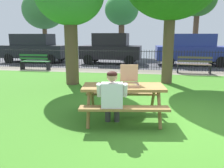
% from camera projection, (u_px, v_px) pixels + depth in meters
% --- Properties ---
extents(ground, '(28.00, 11.55, 0.02)m').
position_uv_depth(ground, '(165.00, 100.00, 6.73)').
color(ground, '#3E7D24').
extents(cobblestone_walkway, '(28.00, 1.40, 0.01)m').
position_uv_depth(cobblestone_walkway, '(158.00, 72.00, 11.63)').
color(cobblestone_walkway, gray).
extents(street_asphalt, '(28.00, 6.27, 0.01)m').
position_uv_depth(street_asphalt, '(156.00, 63.00, 15.33)').
color(street_asphalt, '#424247').
extents(picnic_table_foreground, '(1.99, 1.72, 0.79)m').
position_uv_depth(picnic_table_foreground, '(123.00, 93.00, 5.06)').
color(picnic_table_foreground, olive).
rests_on(picnic_table_foreground, ground).
extents(pizza_box_open, '(0.47, 0.50, 0.45)m').
position_uv_depth(pizza_box_open, '(129.00, 81.00, 5.05)').
color(pizza_box_open, tan).
rests_on(pizza_box_open, picnic_table_foreground).
extents(pizza_slice_on_table, '(0.28, 0.25, 0.02)m').
position_uv_depth(pizza_slice_on_table, '(111.00, 85.00, 5.09)').
color(pizza_slice_on_table, '#F9D759').
rests_on(pizza_slice_on_table, picnic_table_foreground).
extents(adult_at_table, '(0.63, 0.63, 1.19)m').
position_uv_depth(adult_at_table, '(112.00, 97.00, 4.57)').
color(adult_at_table, '#3A3A3A').
rests_on(adult_at_table, ground).
extents(iron_fence_streetside, '(23.28, 0.03, 1.08)m').
position_uv_depth(iron_fence_streetside, '(158.00, 60.00, 12.19)').
color(iron_fence_streetside, black).
rests_on(iron_fence_streetside, ground).
extents(park_bench_left, '(1.60, 0.47, 0.85)m').
position_uv_depth(park_bench_left, '(35.00, 62.00, 12.43)').
color(park_bench_left, '#24622D').
rests_on(park_bench_left, ground).
extents(park_bench_center, '(1.63, 0.58, 0.85)m').
position_uv_depth(park_bench_center, '(194.00, 65.00, 11.15)').
color(park_bench_center, brown).
rests_on(park_bench_center, ground).
extents(parked_car_far_left, '(4.41, 1.94, 1.94)m').
position_uv_depth(parked_car_far_left, '(35.00, 48.00, 15.71)').
color(parked_car_far_left, black).
rests_on(parked_car_far_left, ground).
extents(parked_car_left, '(3.96, 1.96, 1.98)m').
position_uv_depth(parked_car_left, '(111.00, 48.00, 14.89)').
color(parked_car_left, black).
rests_on(parked_car_left, ground).
extents(parked_car_center, '(4.47, 2.06, 1.94)m').
position_uv_depth(parked_car_center, '(192.00, 49.00, 14.11)').
color(parked_car_center, navy).
rests_on(parked_car_center, ground).
extents(far_tree_left, '(3.75, 3.75, 5.76)m').
position_uv_depth(far_tree_left, '(43.00, 10.00, 20.62)').
color(far_tree_left, brown).
rests_on(far_tree_left, ground).
extents(far_tree_midleft, '(2.90, 2.90, 5.30)m').
position_uv_depth(far_tree_midleft, '(122.00, 11.00, 19.55)').
color(far_tree_midleft, brown).
rests_on(far_tree_midleft, ground).
extents(far_tree_center, '(3.03, 3.03, 6.08)m').
position_uv_depth(far_tree_center, '(198.00, 0.00, 18.44)').
color(far_tree_center, brown).
rests_on(far_tree_center, ground).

